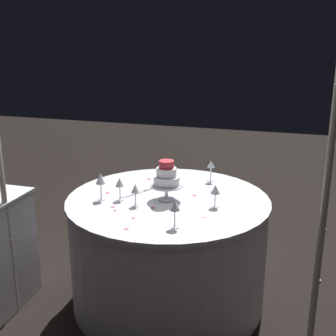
% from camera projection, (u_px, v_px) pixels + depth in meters
% --- Properties ---
extents(ground_plane, '(12.00, 12.00, 0.00)m').
position_uv_depth(ground_plane, '(168.00, 298.00, 3.19)').
color(ground_plane, black).
extents(decorative_arch, '(1.97, 0.06, 2.36)m').
position_uv_depth(decorative_arch, '(144.00, 96.00, 2.34)').
color(decorative_arch, '#B7B29E').
rests_on(decorative_arch, ground).
extents(main_table, '(1.37, 1.37, 0.78)m').
position_uv_depth(main_table, '(168.00, 250.00, 3.07)').
color(main_table, white).
rests_on(main_table, ground).
extents(tiered_cake, '(0.22, 0.22, 0.27)m').
position_uv_depth(tiered_cake, '(166.00, 177.00, 2.88)').
color(tiered_cake, silver).
rests_on(tiered_cake, main_table).
extents(wine_glass_0, '(0.06, 0.06, 0.15)m').
position_uv_depth(wine_glass_0, '(120.00, 183.00, 2.90)').
color(wine_glass_0, silver).
rests_on(wine_glass_0, main_table).
extents(wine_glass_1, '(0.06, 0.06, 0.15)m').
position_uv_depth(wine_glass_1, '(215.00, 190.00, 2.78)').
color(wine_glass_1, silver).
rests_on(wine_glass_1, main_table).
extents(wine_glass_2, '(0.06, 0.06, 0.17)m').
position_uv_depth(wine_glass_2, '(175.00, 207.00, 2.48)').
color(wine_glass_2, silver).
rests_on(wine_glass_2, main_table).
extents(wine_glass_3, '(0.06, 0.06, 0.16)m').
position_uv_depth(wine_glass_3, '(211.00, 166.00, 3.27)').
color(wine_glass_3, silver).
rests_on(wine_glass_3, main_table).
extents(wine_glass_4, '(0.06, 0.06, 0.19)m').
position_uv_depth(wine_glass_4, '(101.00, 180.00, 2.90)').
color(wine_glass_4, silver).
rests_on(wine_glass_4, main_table).
extents(wine_glass_5, '(0.06, 0.06, 0.15)m').
position_uv_depth(wine_glass_5, '(135.00, 190.00, 2.80)').
color(wine_glass_5, silver).
rests_on(wine_glass_5, main_table).
extents(cake_knife, '(0.16, 0.27, 0.01)m').
position_uv_depth(cake_knife, '(140.00, 192.00, 3.07)').
color(cake_knife, silver).
rests_on(cake_knife, main_table).
extents(rose_petal_0, '(0.05, 0.05, 0.00)m').
position_uv_depth(rose_petal_0, '(194.00, 195.00, 3.01)').
color(rose_petal_0, '#EA6B84').
rests_on(rose_petal_0, main_table).
extents(rose_petal_1, '(0.05, 0.04, 0.00)m').
position_uv_depth(rose_petal_1, '(152.00, 188.00, 3.15)').
color(rose_petal_1, '#EA6B84').
rests_on(rose_petal_1, main_table).
extents(rose_petal_2, '(0.04, 0.03, 0.00)m').
position_uv_depth(rose_petal_2, '(126.00, 229.00, 2.49)').
color(rose_petal_2, '#EA6B84').
rests_on(rose_petal_2, main_table).
extents(rose_petal_3, '(0.05, 0.04, 0.00)m').
position_uv_depth(rose_petal_3, '(149.00, 179.00, 3.35)').
color(rose_petal_3, '#EA6B84').
rests_on(rose_petal_3, main_table).
extents(rose_petal_4, '(0.03, 0.03, 0.00)m').
position_uv_depth(rose_petal_4, '(205.00, 217.00, 2.65)').
color(rose_petal_4, '#EA6B84').
rests_on(rose_petal_4, main_table).
extents(rose_petal_5, '(0.05, 0.04, 0.00)m').
position_uv_depth(rose_petal_5, '(153.00, 208.00, 2.79)').
color(rose_petal_5, '#EA6B84').
rests_on(rose_petal_5, main_table).
extents(rose_petal_6, '(0.04, 0.03, 0.00)m').
position_uv_depth(rose_petal_6, '(169.00, 181.00, 3.31)').
color(rose_petal_6, '#EA6B84').
rests_on(rose_petal_6, main_table).
extents(rose_petal_7, '(0.04, 0.03, 0.00)m').
position_uv_depth(rose_petal_7, '(113.00, 207.00, 2.81)').
color(rose_petal_7, '#EA6B84').
rests_on(rose_petal_7, main_table).
extents(rose_petal_8, '(0.03, 0.02, 0.00)m').
position_uv_depth(rose_petal_8, '(115.00, 210.00, 2.75)').
color(rose_petal_8, '#EA6B84').
rests_on(rose_petal_8, main_table).
extents(rose_petal_9, '(0.04, 0.04, 0.00)m').
position_uv_depth(rose_petal_9, '(179.00, 179.00, 3.34)').
color(rose_petal_9, '#EA6B84').
rests_on(rose_petal_9, main_table).
extents(rose_petal_10, '(0.03, 0.04, 0.00)m').
position_uv_depth(rose_petal_10, '(107.00, 193.00, 3.06)').
color(rose_petal_10, '#EA6B84').
rests_on(rose_petal_10, main_table).
extents(rose_petal_11, '(0.03, 0.04, 0.00)m').
position_uv_depth(rose_petal_11, '(173.00, 187.00, 3.18)').
color(rose_petal_11, '#EA6B84').
rests_on(rose_petal_11, main_table).
extents(rose_petal_12, '(0.03, 0.04, 0.00)m').
position_uv_depth(rose_petal_12, '(133.00, 218.00, 2.64)').
color(rose_petal_12, '#EA6B84').
rests_on(rose_petal_12, main_table).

